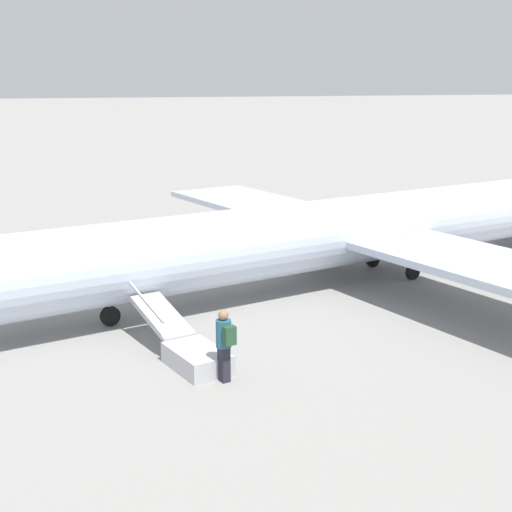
{
  "coord_description": "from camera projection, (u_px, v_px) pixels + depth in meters",
  "views": [
    {
      "loc": [
        11.31,
        21.15,
        6.81
      ],
      "look_at": [
        3.61,
        1.47,
        1.63
      ],
      "focal_mm": 50.0,
      "sensor_mm": 36.0,
      "label": 1
    }
  ],
  "objects": [
    {
      "name": "passenger",
      "position": [
        224.0,
        341.0,
        16.39
      ],
      "size": [
        0.39,
        0.56,
        1.74
      ],
      "rotation": [
        0.0,
        0.0,
        -1.38
      ],
      "color": "#23232D",
      "rests_on": "ground"
    },
    {
      "name": "ground_plane",
      "position": [
        337.0,
        283.0,
        24.75
      ],
      "size": [
        600.0,
        600.0,
        0.0
      ],
      "primitive_type": "plane",
      "color": "gray"
    },
    {
      "name": "airplane_main",
      "position": [
        359.0,
        229.0,
        24.78
      ],
      "size": [
        30.98,
        24.04,
        6.14
      ],
      "rotation": [
        0.0,
        0.0,
        0.19
      ],
      "color": "silver",
      "rests_on": "ground"
    },
    {
      "name": "boarding_stairs",
      "position": [
        189.0,
        349.0,
        17.64
      ],
      "size": [
        1.77,
        4.13,
        1.58
      ],
      "rotation": [
        0.0,
        0.0,
        -1.38
      ],
      "color": "#B2B2B7",
      "rests_on": "ground"
    }
  ]
}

